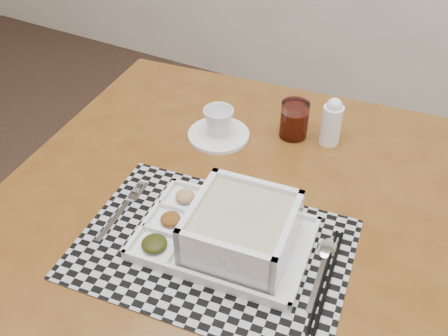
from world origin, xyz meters
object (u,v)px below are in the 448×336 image
at_px(dining_table, 235,230).
at_px(serving_tray, 235,232).
at_px(creamer_bottle, 332,122).
at_px(juice_glass, 294,121).
at_px(cup, 219,122).

height_order(dining_table, serving_tray, serving_tray).
relative_size(dining_table, creamer_bottle, 9.20).
xyz_separation_m(serving_tray, juice_glass, (-0.04, 0.39, 0.00)).
distance_m(cup, creamer_bottle, 0.27).
height_order(cup, creamer_bottle, creamer_bottle).
relative_size(juice_glass, creamer_bottle, 0.75).
relative_size(dining_table, serving_tray, 3.24).
bearing_deg(juice_glass, creamer_bottle, 10.34).
distance_m(serving_tray, creamer_bottle, 0.41).
xyz_separation_m(cup, juice_glass, (0.16, 0.09, -0.00)).
xyz_separation_m(serving_tray, creamer_bottle, (0.04, 0.40, 0.02)).
distance_m(dining_table, serving_tray, 0.17).
distance_m(dining_table, cup, 0.27).
xyz_separation_m(dining_table, cup, (-0.15, 0.19, 0.12)).
bearing_deg(cup, dining_table, -75.58).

